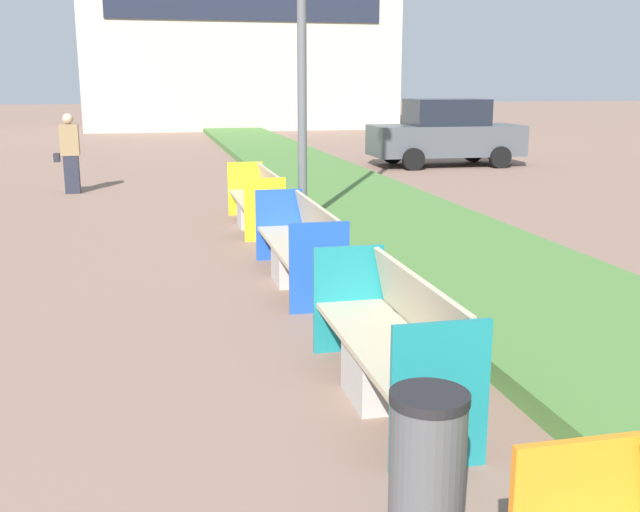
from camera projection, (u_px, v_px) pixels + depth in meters
planter_grass_strip at (425, 236)px, 11.08m from camera, size 2.80×120.00×0.18m
building_backdrop at (240, 23)px, 37.72m from camera, size 15.42×5.62×10.44m
bench_teal_frame at (390, 352)px, 5.50m from camera, size 0.65×2.17×0.94m
bench_blue_frame at (300, 251)px, 8.76m from camera, size 0.65×2.46×0.94m
bench_yellow_frame at (257, 204)px, 12.19m from camera, size 0.65×2.36×0.94m
litter_bin at (427, 473)px, 3.68m from camera, size 0.39×0.39×0.85m
pedestrian_walking at (70, 153)px, 15.76m from camera, size 0.53×0.24×1.68m
parked_car_distant at (446, 133)px, 21.04m from camera, size 4.23×2.00×1.86m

